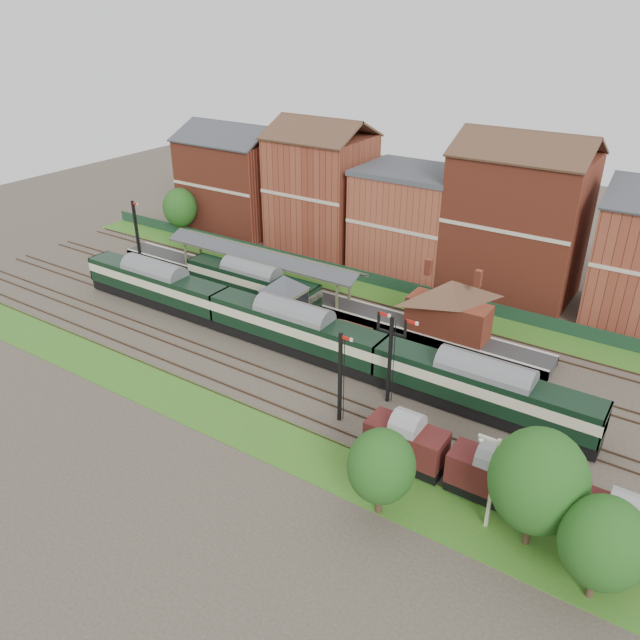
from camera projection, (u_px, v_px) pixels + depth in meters
The scene contains 23 objects.
ground at pixel (290, 350), 60.69m from camera, with size 160.00×160.00×0.00m, color #473D33.
grass_back at pixel (371, 292), 72.52m from camera, with size 90.00×4.50×0.06m, color #2D6619.
grass_front at pixel (206, 409), 51.79m from camera, with size 90.00×5.00×0.06m, color #2D6619.
fence at pixel (380, 281), 73.67m from camera, with size 90.00×0.12×1.50m, color #193823.
platform at pixel (305, 297), 70.14m from camera, with size 55.00×3.40×1.00m, color #2D2D2D.
signal_box at pixel (285, 301), 63.11m from camera, with size 5.40×5.40×6.00m.
brick_hut at pixel (352, 339), 60.09m from camera, with size 3.20×2.64×2.94m.
station_building at pixel (449, 306), 60.20m from camera, with size 8.10×8.10×5.90m.
canopy at pixel (262, 253), 71.21m from camera, with size 26.00×3.89×4.08m.
semaphore_bracket at pixel (390, 354), 50.80m from camera, with size 3.60×0.25×8.18m.
semaphore_platform_end at pixel (136, 230), 79.44m from camera, with size 1.23×0.25×8.00m.
semaphore_siding at pixel (340, 376), 48.68m from camera, with size 1.23×0.25×8.00m.
yard_lamp at pixel (493, 479), 38.55m from camera, with size 2.60×0.22×7.00m.
town_backdrop at pixel (408, 214), 76.08m from camera, with size 69.00×10.00×16.00m.
dmu_train at pixel (294, 328), 59.28m from camera, with size 56.08×2.95×4.31m.
platform_railcar at pixel (252, 283), 69.34m from camera, with size 16.98×2.68×3.91m.
goods_van_a at pixel (406, 442), 44.81m from camera, with size 5.81×2.52×3.52m.
goods_van_b at pixel (491, 476), 41.72m from camera, with size 5.68×2.46×3.45m.
goods_van_c at pixel (621, 527), 37.73m from camera, with size 5.62×2.44×3.41m.
tree_near at pixel (538, 481), 36.79m from camera, with size 5.83×5.83×8.43m.
tree_mid at pixel (604, 543), 33.73m from camera, with size 4.79×4.79×6.95m.
tree_far at pixel (381, 466), 39.68m from camera, with size 4.44×4.44×6.48m.
tree_back at pixel (180, 208), 87.83m from camera, with size 4.78×4.78×6.99m.
Camera 1 is at (31.50, -42.24, 30.39)m, focal length 35.00 mm.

